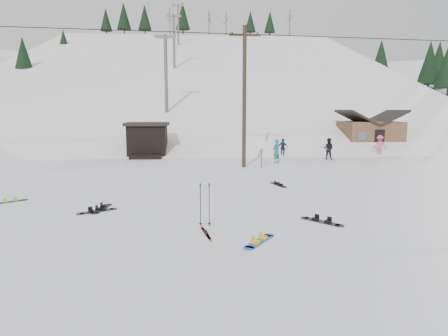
{
  "coord_description": "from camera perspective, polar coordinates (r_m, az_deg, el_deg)",
  "views": [
    {
      "loc": [
        -1.3,
        -11.84,
        3.69
      ],
      "look_at": [
        -0.08,
        4.01,
        1.4
      ],
      "focal_mm": 32.0,
      "sensor_mm": 36.0,
      "label": 1
    }
  ],
  "objects": [
    {
      "name": "hero_snowboard",
      "position": [
        11.55,
        5.08,
        -10.33
      ],
      "size": [
        1.06,
        1.36,
        0.11
      ],
      "rotation": [
        0.0,
        0.0,
        0.95
      ],
      "color": "#1B4CB0",
      "rests_on": "ground"
    },
    {
      "name": "cabin",
      "position": [
        39.43,
        20.08,
        4.5
      ],
      "size": [
        5.39,
        4.4,
        3.77
      ],
      "color": "brown",
      "rests_on": "ground"
    },
    {
      "name": "lift_tower_far",
      "position": [
        83.66,
        -6.56,
        20.0
      ],
      "size": [
        2.2,
        0.36,
        8.0
      ],
      "color": "#595B60",
      "rests_on": "ski_slope"
    },
    {
      "name": "lift_hut",
      "position": [
        33.07,
        -10.85,
        4.03
      ],
      "size": [
        3.4,
        4.1,
        2.75
      ],
      "color": "black",
      "rests_on": "ground"
    },
    {
      "name": "skier_navy",
      "position": [
        32.34,
        8.41,
        2.89
      ],
      "size": [
        0.91,
        0.81,
        1.48
      ],
      "primitive_type": "imported",
      "rotation": [
        0.0,
        0.0,
        2.5
      ],
      "color": "#19203E",
      "rests_on": "ground"
    },
    {
      "name": "board_scatter_a",
      "position": [
        15.51,
        -17.69,
        -5.85
      ],
      "size": [
        1.34,
        0.93,
        0.11
      ],
      "rotation": [
        0.0,
        0.0,
        0.55
      ],
      "color": "black",
      "rests_on": "ground"
    },
    {
      "name": "skier_dark",
      "position": [
        31.31,
        14.68,
        2.67
      ],
      "size": [
        1.0,
        0.93,
        1.63
      ],
      "primitive_type": "imported",
      "rotation": [
        0.0,
        0.0,
        2.61
      ],
      "color": "black",
      "rests_on": "ground"
    },
    {
      "name": "lift_tower_mid",
      "position": [
        62.81,
        -7.16,
        17.93
      ],
      "size": [
        2.2,
        0.36,
        8.0
      ],
      "color": "#595B60",
      "rests_on": "ski_slope"
    },
    {
      "name": "treeline_crest",
      "position": [
        97.92,
        -3.67,
        6.04
      ],
      "size": [
        50.0,
        6.0,
        10.0
      ],
      "primitive_type": null,
      "color": "black",
      "rests_on": "ski_slope"
    },
    {
      "name": "skier_pink",
      "position": [
        35.0,
        21.35,
        2.99
      ],
      "size": [
        1.18,
        0.79,
        1.7
      ],
      "primitive_type": "imported",
      "rotation": [
        0.0,
        0.0,
        2.99
      ],
      "color": "#D64B6A",
      "rests_on": "ground"
    },
    {
      "name": "hero_skis",
      "position": [
        12.22,
        -2.59,
        -9.28
      ],
      "size": [
        0.34,
        1.47,
        0.08
      ],
      "rotation": [
        0.0,
        0.0,
        0.17
      ],
      "color": "red",
      "rests_on": "ground"
    },
    {
      "name": "board_scatter_b",
      "position": [
        15.84,
        -17.12,
        -5.54
      ],
      "size": [
        0.52,
        1.6,
        0.11
      ],
      "rotation": [
        0.0,
        0.0,
        1.41
      ],
      "color": "black",
      "rests_on": "ground"
    },
    {
      "name": "ridge_right",
      "position": [
        74.73,
        27.51,
        -4.07
      ],
      "size": [
        45.66,
        93.98,
        54.59
      ],
      "primitive_type": "cube",
      "rotation": [
        0.21,
        -0.05,
        -0.12
      ],
      "color": "white",
      "rests_on": "ground"
    },
    {
      "name": "skier_teal",
      "position": [
        28.45,
        7.47,
        2.39
      ],
      "size": [
        0.73,
        0.69,
        1.68
      ],
      "primitive_type": "imported",
      "rotation": [
        0.0,
        0.0,
        3.8
      ],
      "color": "#0B6F68",
      "rests_on": "ground"
    },
    {
      "name": "board_scatter_d",
      "position": [
        13.84,
        13.79,
        -7.39
      ],
      "size": [
        1.17,
        1.3,
        0.11
      ],
      "rotation": [
        0.0,
        0.0,
        -0.86
      ],
      "color": "black",
      "rests_on": "ground"
    },
    {
      "name": "trail_sign",
      "position": [
        25.91,
        5.4,
        2.82
      ],
      "size": [
        0.5,
        0.09,
        1.85
      ],
      "color": "#595B60",
      "rests_on": "ground"
    },
    {
      "name": "board_scatter_c",
      "position": [
        18.48,
        -28.16,
        -4.23
      ],
      "size": [
        1.09,
        0.87,
        0.09
      ],
      "rotation": [
        0.0,
        0.0,
        0.64
      ],
      "color": "black",
      "rests_on": "ground"
    },
    {
      "name": "board_scatter_f",
      "position": [
        20.13,
        7.77,
        -2.36
      ],
      "size": [
        0.61,
        1.46,
        0.11
      ],
      "rotation": [
        0.0,
        0.0,
        1.85
      ],
      "color": "black",
      "rests_on": "ground"
    },
    {
      "name": "ski_slope",
      "position": [
        68.67,
        -3.22,
        -5.01
      ],
      "size": [
        60.0,
        85.24,
        65.97
      ],
      "primitive_type": "cube",
      "rotation": [
        0.31,
        0.0,
        0.0
      ],
      "color": "white",
      "rests_on": "ground"
    },
    {
      "name": "ground",
      "position": [
        12.47,
        1.81,
        -9.03
      ],
      "size": [
        200.0,
        200.0,
        0.0
      ],
      "primitive_type": "plane",
      "color": "white",
      "rests_on": "ground"
    },
    {
      "name": "utility_pole",
      "position": [
        26.07,
        2.92,
        10.37
      ],
      "size": [
        2.0,
        0.26,
        9.0
      ],
      "color": "#3A2819",
      "rests_on": "ground"
    },
    {
      "name": "lift_tower_near",
      "position": [
        42.13,
        -8.3,
        13.8
      ],
      "size": [
        2.2,
        0.36,
        8.0
      ],
      "color": "#595B60",
      "rests_on": "ski_slope"
    },
    {
      "name": "ski_poles",
      "position": [
        12.89,
        -2.76,
        -5.15
      ],
      "size": [
        0.39,
        0.1,
        1.4
      ],
      "color": "black",
      "rests_on": "ground"
    }
  ]
}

